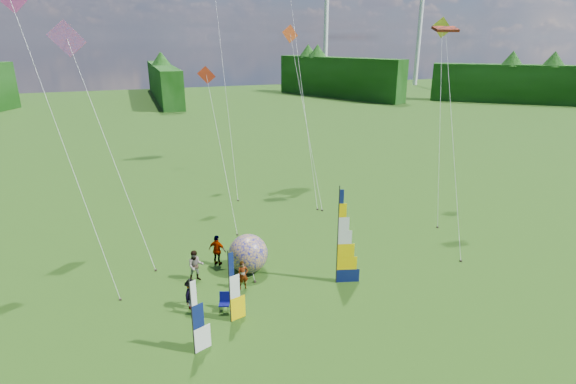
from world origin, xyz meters
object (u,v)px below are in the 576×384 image
object	(u,v)px
side_banner_left	(230,289)
spectator_c	(191,294)
camp_chair	(224,303)
spectator_d	(217,250)
kite_whale	(302,74)
spectator_b	(196,266)
feather_banner_main	(338,238)
bol_inflatable	(248,254)
side_banner_far	(192,319)
spectator_a	(243,275)

from	to	relation	value
side_banner_left	spectator_c	bearing A→B (deg)	116.36
camp_chair	spectator_d	bearing A→B (deg)	101.78
kite_whale	spectator_b	bearing A→B (deg)	-152.98
feather_banner_main	side_banner_left	size ratio (longest dim) A/B	1.50
feather_banner_main	side_banner_left	xyz separation A→B (m)	(-6.31, -1.61, -0.91)
feather_banner_main	side_banner_left	distance (m)	6.58
bol_inflatable	kite_whale	bearing A→B (deg)	58.00
camp_chair	feather_banner_main	bearing A→B (deg)	24.84
feather_banner_main	kite_whale	distance (m)	18.61
camp_chair	spectator_b	bearing A→B (deg)	123.02
feather_banner_main	side_banner_far	bearing A→B (deg)	-143.27
spectator_a	spectator_d	xyz separation A→B (m)	(-0.76, 3.14, 0.14)
feather_banner_main	side_banner_far	distance (m)	9.00
kite_whale	side_banner_left	bearing A→B (deg)	-143.11
spectator_a	bol_inflatable	bearing A→B (deg)	65.83
side_banner_far	feather_banner_main	bearing A→B (deg)	0.11
spectator_c	feather_banner_main	bearing A→B (deg)	-56.76
spectator_d	kite_whale	bearing A→B (deg)	-89.44
feather_banner_main	spectator_c	size ratio (longest dim) A/B	3.37
spectator_d	feather_banner_main	bearing A→B (deg)	-176.71
feather_banner_main	kite_whale	xyz separation A→B (m)	(4.33, 16.60, 7.23)
spectator_a	spectator_b	xyz separation A→B (m)	(-2.26, 1.72, 0.10)
feather_banner_main	spectator_b	xyz separation A→B (m)	(-7.26, 2.87, -1.83)
feather_banner_main	bol_inflatable	bearing A→B (deg)	160.35
spectator_d	kite_whale	xyz separation A→B (m)	(10.09, 12.31, 9.01)
side_banner_far	kite_whale	world-z (taller)	kite_whale
kite_whale	spectator_d	bearing A→B (deg)	-152.15
spectator_c	kite_whale	bearing A→B (deg)	-2.19
spectator_b	side_banner_left	bearing A→B (deg)	-73.46
side_banner_far	camp_chair	xyz separation A→B (m)	(1.88, 2.73, -1.28)
side_banner_far	spectator_b	distance (m)	6.36
spectator_a	camp_chair	world-z (taller)	spectator_a
side_banner_far	spectator_c	distance (m)	3.67
side_banner_left	spectator_d	size ratio (longest dim) A/B	1.92
spectator_b	kite_whale	distance (m)	20.12
side_banner_left	spectator_c	size ratio (longest dim) A/B	2.25
side_banner_left	side_banner_far	bearing A→B (deg)	-154.17
side_banner_left	spectator_a	world-z (taller)	side_banner_left
side_banner_far	spectator_d	distance (m)	8.08
side_banner_left	side_banner_far	xyz separation A→B (m)	(-1.98, -1.74, -0.06)
spectator_c	camp_chair	size ratio (longest dim) A/B	1.69
feather_banner_main	camp_chair	bearing A→B (deg)	-159.78
spectator_c	spectator_d	xyz separation A→B (m)	(2.14, 4.11, 0.14)
spectator_b	kite_whale	world-z (taller)	kite_whale
bol_inflatable	spectator_b	world-z (taller)	bol_inflatable
spectator_c	kite_whale	xyz separation A→B (m)	(12.23, 16.43, 9.15)
side_banner_left	spectator_b	bearing A→B (deg)	86.52
side_banner_left	bol_inflatable	bearing A→B (deg)	49.73
camp_chair	bol_inflatable	bearing A→B (deg)	77.49
spectator_c	kite_whale	distance (m)	22.43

